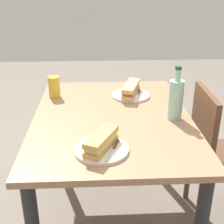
{
  "coord_description": "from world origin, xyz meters",
  "views": [
    {
      "loc": [
        1.52,
        -0.08,
        1.43
      ],
      "look_at": [
        0.0,
        0.0,
        0.75
      ],
      "focal_mm": 49.62,
      "sensor_mm": 36.0,
      "label": 1
    }
  ],
  "objects": [
    {
      "name": "plate_far",
      "position": [
        -0.28,
        0.13,
        0.74
      ],
      "size": [
        0.24,
        0.24,
        0.01
      ],
      "primitive_type": "cylinder",
      "color": "white",
      "rests_on": "dining_table"
    },
    {
      "name": "knife_far",
      "position": [
        -0.28,
        0.18,
        0.75
      ],
      "size": [
        0.18,
        0.04,
        0.01
      ],
      "color": "silver",
      "rests_on": "plate_far"
    },
    {
      "name": "knife_near",
      "position": [
        0.38,
        -0.01,
        0.75
      ],
      "size": [
        0.17,
        0.07,
        0.01
      ],
      "color": "silver",
      "rests_on": "plate_near"
    },
    {
      "name": "plate_near",
      "position": [
        0.37,
        -0.06,
        0.74
      ],
      "size": [
        0.24,
        0.24,
        0.01
      ],
      "primitive_type": "cylinder",
      "color": "silver",
      "rests_on": "dining_table"
    },
    {
      "name": "water_bottle",
      "position": [
        0.06,
        0.33,
        0.84
      ],
      "size": [
        0.08,
        0.08,
        0.28
      ],
      "color": "#99C6B7",
      "rests_on": "dining_table"
    },
    {
      "name": "ground_plane",
      "position": [
        0.0,
        0.0,
        0.0
      ],
      "size": [
        8.0,
        8.0,
        0.0
      ],
      "primitive_type": "plane",
      "color": "#6B6056"
    },
    {
      "name": "baguette_sandwich_near",
      "position": [
        0.37,
        -0.06,
        0.78
      ],
      "size": [
        0.22,
        0.16,
        0.07
      ],
      "color": "tan",
      "rests_on": "plate_near"
    },
    {
      "name": "beer_glass",
      "position": [
        -0.3,
        -0.34,
        0.8
      ],
      "size": [
        0.07,
        0.07,
        0.13
      ],
      "primitive_type": "cylinder",
      "color": "gold",
      "rests_on": "dining_table"
    },
    {
      "name": "dining_table",
      "position": [
        0.0,
        0.0,
        0.62
      ],
      "size": [
        1.15,
        0.84,
        0.73
      ],
      "color": "#997251",
      "rests_on": "ground"
    },
    {
      "name": "baguette_sandwich_far",
      "position": [
        -0.28,
        0.13,
        0.78
      ],
      "size": [
        0.26,
        0.14,
        0.07
      ],
      "color": "tan",
      "rests_on": "plate_far"
    },
    {
      "name": "chair_far",
      "position": [
        -0.0,
        0.62,
        0.49
      ],
      "size": [
        0.41,
        0.41,
        0.86
      ],
      "color": "brown",
      "rests_on": "ground"
    }
  ]
}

